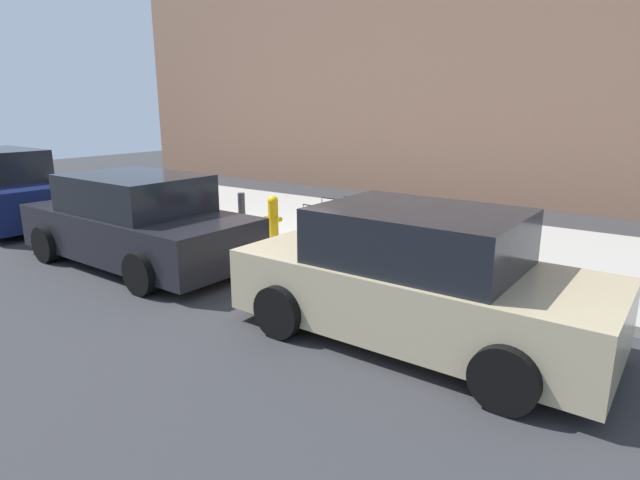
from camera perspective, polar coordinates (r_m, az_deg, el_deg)
The scene contains 14 objects.
ground_plane at distance 9.86m, azimuth -7.81°, elevation -1.42°, with size 40.00×40.00×0.00m, color #333335.
sidewalk_curb at distance 11.72m, azimuth 0.58°, elevation 1.62°, with size 18.00×5.00×0.14m, color #ADA89E.
suitcase_teal_0 at distance 8.31m, azimuth 17.68°, elevation -1.28°, with size 0.40×0.27×0.96m.
suitcase_red_1 at distance 8.52m, azimuth 14.77°, elevation -1.51°, with size 0.36×0.23×0.81m.
suitcase_black_2 at distance 8.72m, azimuth 11.73°, elevation -0.83°, with size 0.49×0.21×0.85m.
suitcase_silver_3 at distance 8.93m, azimuth 8.72°, elevation -0.52°, with size 0.35×0.21×0.84m.
suitcase_maroon_4 at distance 9.10m, azimuth 6.15°, elevation 0.53°, with size 0.40×0.23×1.03m.
suitcase_olive_5 at distance 9.25m, azimuth 3.33°, elevation 0.85°, with size 0.39×0.23×1.01m.
suitcase_navy_6 at distance 9.48m, azimuth 0.89°, elevation 1.06°, with size 0.36×0.24×0.95m.
suitcase_teal_7 at distance 9.87m, azimuth -1.01°, elevation 1.16°, with size 0.45×0.21×0.74m.
fire_hydrant at distance 10.34m, azimuth -5.12°, elevation 2.67°, with size 0.39×0.21×0.83m.
bollard_post at distance 10.70m, azimuth -8.51°, elevation 2.88°, with size 0.14×0.14×0.84m, color #333338.
parked_car_beige_0 at distance 6.12m, azimuth 10.50°, elevation -4.28°, with size 4.28×2.03×1.56m.
parked_car_charcoal_1 at distance 9.50m, azimuth -19.28°, elevation 1.82°, with size 4.47×2.12×1.55m.
Camera 1 is at (-6.58, 6.85, 2.68)m, focal length 29.40 mm.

